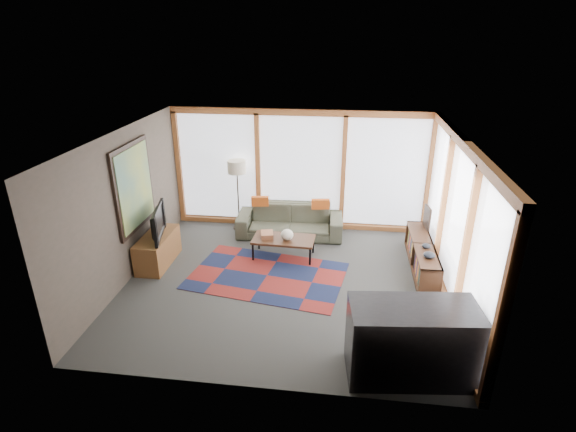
# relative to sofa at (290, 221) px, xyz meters

# --- Properties ---
(ground) EXTENTS (5.50, 5.50, 0.00)m
(ground) POSITION_rel_sofa_xyz_m (0.16, -1.95, -0.32)
(ground) COLOR #2F2F2D
(ground) RESTS_ON ground
(room_envelope) EXTENTS (5.52, 5.02, 2.62)m
(room_envelope) POSITION_rel_sofa_xyz_m (0.65, -1.39, 1.22)
(room_envelope) COLOR #433D33
(room_envelope) RESTS_ON ground
(rug) EXTENTS (2.93, 2.14, 0.01)m
(rug) POSITION_rel_sofa_xyz_m (-0.19, -1.77, -0.32)
(rug) COLOR maroon
(rug) RESTS_ON ground
(sofa) EXTENTS (2.24, 0.95, 0.65)m
(sofa) POSITION_rel_sofa_xyz_m (0.00, 0.00, 0.00)
(sofa) COLOR #383A2C
(sofa) RESTS_ON ground
(pillow_left) EXTENTS (0.38, 0.16, 0.20)m
(pillow_left) POSITION_rel_sofa_xyz_m (-0.63, -0.01, 0.42)
(pillow_left) COLOR #B14915
(pillow_left) RESTS_ON sofa
(pillow_right) EXTENTS (0.38, 0.17, 0.20)m
(pillow_right) POSITION_rel_sofa_xyz_m (0.64, -0.02, 0.43)
(pillow_right) COLOR #B14915
(pillow_right) RESTS_ON sofa
(floor_lamp) EXTENTS (0.39, 0.39, 1.56)m
(floor_lamp) POSITION_rel_sofa_xyz_m (-1.15, 0.19, 0.45)
(floor_lamp) COLOR black
(floor_lamp) RESTS_ON ground
(coffee_table) EXTENTS (1.20, 0.63, 0.39)m
(coffee_table) POSITION_rel_sofa_xyz_m (0.00, -1.00, -0.13)
(coffee_table) COLOR #2F210E
(coffee_table) RESTS_ON ground
(book_stack) EXTENTS (0.29, 0.33, 0.10)m
(book_stack) POSITION_rel_sofa_xyz_m (-0.32, -0.97, 0.12)
(book_stack) COLOR brown
(book_stack) RESTS_ON coffee_table
(vase) EXTENTS (0.28, 0.28, 0.21)m
(vase) POSITION_rel_sofa_xyz_m (0.08, -1.05, 0.17)
(vase) COLOR beige
(vase) RESTS_ON coffee_table
(bookshelf) EXTENTS (0.37, 2.01, 0.50)m
(bookshelf) POSITION_rel_sofa_xyz_m (2.59, -1.10, -0.07)
(bookshelf) COLOR #2F210E
(bookshelf) RESTS_ON ground
(bowl_a) EXTENTS (0.22, 0.22, 0.10)m
(bowl_a) POSITION_rel_sofa_xyz_m (2.60, -1.65, 0.23)
(bowl_a) COLOR black
(bowl_a) RESTS_ON bookshelf
(bowl_b) EXTENTS (0.17, 0.17, 0.08)m
(bowl_b) POSITION_rel_sofa_xyz_m (2.61, -1.28, 0.22)
(bowl_b) COLOR black
(bowl_b) RESTS_ON bookshelf
(shelf_picture) EXTENTS (0.09, 0.34, 0.44)m
(shelf_picture) POSITION_rel_sofa_xyz_m (2.74, -0.39, 0.40)
(shelf_picture) COLOR black
(shelf_picture) RESTS_ON bookshelf
(tv_console) EXTENTS (0.48, 1.15, 0.57)m
(tv_console) POSITION_rel_sofa_xyz_m (-2.30, -1.56, -0.04)
(tv_console) COLOR brown
(tv_console) RESTS_ON ground
(television) EXTENTS (0.35, 1.00, 0.57)m
(television) POSITION_rel_sofa_xyz_m (-2.29, -1.60, 0.54)
(television) COLOR black
(television) RESTS_ON tv_console
(bar_counter) EXTENTS (1.65, 0.90, 1.00)m
(bar_counter) POSITION_rel_sofa_xyz_m (2.03, -3.95, 0.18)
(bar_counter) COLOR black
(bar_counter) RESTS_ON ground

